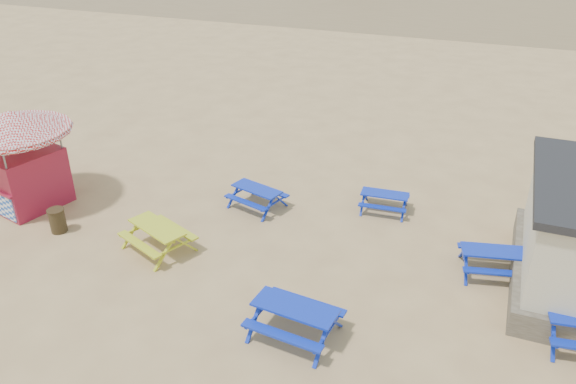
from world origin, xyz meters
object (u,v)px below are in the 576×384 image
at_px(picnic_table_yellow, 158,238).
at_px(ice_cream_kiosk, 17,147).
at_px(picnic_table_blue_b, 384,202).
at_px(litter_bin, 58,220).
at_px(picnic_table_blue_a, 257,198).

bearing_deg(picnic_table_yellow, ice_cream_kiosk, -165.77).
height_order(picnic_table_blue_b, litter_bin, litter_bin).
height_order(picnic_table_blue_a, ice_cream_kiosk, ice_cream_kiosk).
bearing_deg(picnic_table_yellow, picnic_table_blue_a, 86.71).
relative_size(picnic_table_yellow, litter_bin, 3.03).
distance_m(picnic_table_yellow, ice_cream_kiosk, 6.04).
distance_m(picnic_table_blue_b, picnic_table_yellow, 7.45).
bearing_deg(picnic_table_blue_a, picnic_table_blue_b, 33.86).
distance_m(picnic_table_blue_a, ice_cream_kiosk, 8.04).
bearing_deg(picnic_table_blue_b, litter_bin, -155.65).
height_order(picnic_table_blue_a, picnic_table_blue_b, picnic_table_blue_a).
xyz_separation_m(picnic_table_yellow, litter_bin, (-3.51, -0.27, -0.01)).
xyz_separation_m(picnic_table_blue_b, picnic_table_yellow, (-5.70, -4.80, 0.08)).
bearing_deg(litter_bin, picnic_table_blue_b, 28.81).
xyz_separation_m(picnic_table_blue_a, litter_bin, (-5.16, -3.72, 0.03)).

